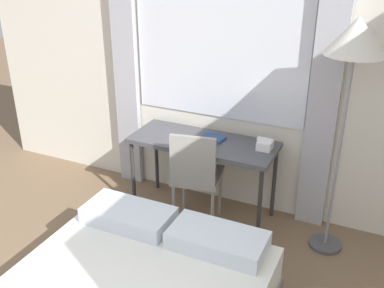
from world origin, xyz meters
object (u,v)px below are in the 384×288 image
desk_chair (196,173)px  book (213,138)px  standing_lamp (355,49)px  telephone (265,144)px  desk (203,147)px

desk_chair → book: bearing=71.3°
standing_lamp → telephone: 1.06m
desk_chair → book: size_ratio=4.23×
desk_chair → standing_lamp: bearing=-1.6°
desk → standing_lamp: 1.49m
desk → desk_chair: bearing=-82.6°
desk_chair → telephone: 0.62m
desk → book: book is taller
standing_lamp → desk_chair: bearing=-170.8°
desk_chair → standing_lamp: standing_lamp is taller
telephone → book: 0.47m
book → desk: bearing=-138.1°
book → standing_lamp: bearing=-4.9°
desk → standing_lamp: bearing=-1.7°
desk_chair → desk: bearing=86.6°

